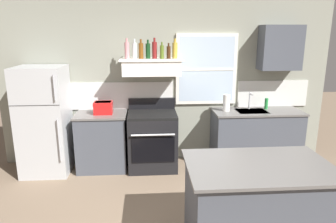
% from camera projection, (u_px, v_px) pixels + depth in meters
% --- Properties ---
extents(back_wall, '(5.40, 0.11, 2.70)m').
position_uv_depth(back_wall, '(168.00, 81.00, 5.08)').
color(back_wall, gray).
rests_on(back_wall, ground_plane).
extents(refrigerator, '(0.70, 0.72, 1.65)m').
position_uv_depth(refrigerator, '(44.00, 121.00, 4.71)').
color(refrigerator, '#B7BABC').
rests_on(refrigerator, ground_plane).
extents(counter_left_of_stove, '(0.79, 0.63, 0.91)m').
position_uv_depth(counter_left_of_stove, '(102.00, 141.00, 4.92)').
color(counter_left_of_stove, '#474C56').
rests_on(counter_left_of_stove, ground_plane).
extents(toaster, '(0.30, 0.20, 0.19)m').
position_uv_depth(toaster, '(103.00, 108.00, 4.76)').
color(toaster, red).
rests_on(toaster, counter_left_of_stove).
extents(stove_range, '(0.76, 0.69, 1.09)m').
position_uv_depth(stove_range, '(153.00, 140.00, 4.93)').
color(stove_range, black).
rests_on(stove_range, ground_plane).
extents(range_hood_shelf, '(0.96, 0.52, 0.24)m').
position_uv_depth(range_hood_shelf, '(152.00, 67.00, 4.74)').
color(range_hood_shelf, white).
extents(bottle_rose_pink, '(0.07, 0.07, 0.31)m').
position_uv_depth(bottle_rose_pink, '(127.00, 50.00, 4.64)').
color(bottle_rose_pink, '#C67F84').
rests_on(bottle_rose_pink, range_hood_shelf).
extents(bottle_clear_tall, '(0.06, 0.06, 0.30)m').
position_uv_depth(bottle_clear_tall, '(135.00, 50.00, 4.67)').
color(bottle_clear_tall, silver).
rests_on(bottle_clear_tall, range_hood_shelf).
extents(bottle_amber_wine, '(0.07, 0.07, 0.29)m').
position_uv_depth(bottle_amber_wine, '(141.00, 51.00, 4.67)').
color(bottle_amber_wine, brown).
rests_on(bottle_amber_wine, range_hood_shelf).
extents(bottle_dark_green_wine, '(0.07, 0.07, 0.28)m').
position_uv_depth(bottle_dark_green_wine, '(148.00, 51.00, 4.70)').
color(bottle_dark_green_wine, '#143819').
rests_on(bottle_dark_green_wine, range_hood_shelf).
extents(bottle_red_label_wine, '(0.07, 0.07, 0.31)m').
position_uv_depth(bottle_red_label_wine, '(155.00, 50.00, 4.69)').
color(bottle_red_label_wine, maroon).
rests_on(bottle_red_label_wine, range_hood_shelf).
extents(bottle_olive_oil_square, '(0.06, 0.06, 0.25)m').
position_uv_depth(bottle_olive_oil_square, '(162.00, 52.00, 4.64)').
color(bottle_olive_oil_square, '#4C601E').
rests_on(bottle_olive_oil_square, range_hood_shelf).
extents(bottle_brown_stout, '(0.06, 0.06, 0.23)m').
position_uv_depth(bottle_brown_stout, '(169.00, 52.00, 4.68)').
color(bottle_brown_stout, '#381E0F').
rests_on(bottle_brown_stout, range_hood_shelf).
extents(bottle_champagne_gold_foil, '(0.08, 0.08, 0.30)m').
position_uv_depth(bottle_champagne_gold_foil, '(175.00, 50.00, 4.72)').
color(bottle_champagne_gold_foil, '#B29333').
rests_on(bottle_champagne_gold_foil, range_hood_shelf).
extents(counter_right_with_sink, '(1.43, 0.63, 0.91)m').
position_uv_depth(counter_right_with_sink, '(255.00, 137.00, 5.09)').
color(counter_right_with_sink, '#474C56').
rests_on(counter_right_with_sink, ground_plane).
extents(sink_faucet, '(0.03, 0.17, 0.28)m').
position_uv_depth(sink_faucet, '(250.00, 99.00, 5.02)').
color(sink_faucet, silver).
rests_on(sink_faucet, counter_right_with_sink).
extents(paper_towel_roll, '(0.11, 0.11, 0.27)m').
position_uv_depth(paper_towel_roll, '(226.00, 103.00, 4.91)').
color(paper_towel_roll, white).
rests_on(paper_towel_roll, counter_right_with_sink).
extents(dish_soap_bottle, '(0.06, 0.06, 0.18)m').
position_uv_depth(dish_soap_bottle, '(266.00, 104.00, 5.07)').
color(dish_soap_bottle, '#268C3F').
rests_on(dish_soap_bottle, counter_right_with_sink).
extents(kitchen_island, '(1.40, 0.90, 0.91)m').
position_uv_depth(kitchen_island, '(256.00, 207.00, 3.05)').
color(kitchen_island, '#474C56').
rests_on(kitchen_island, ground_plane).
extents(upper_cabinet_right, '(0.64, 0.32, 0.70)m').
position_uv_depth(upper_cabinet_right, '(280.00, 48.00, 4.89)').
color(upper_cabinet_right, '#474C56').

